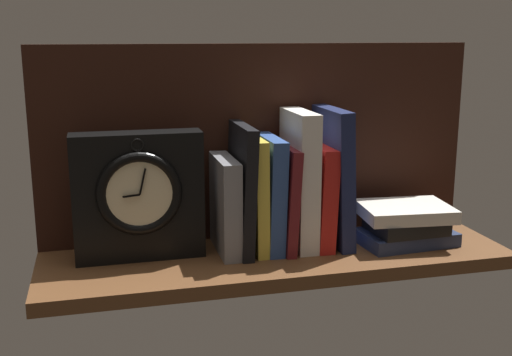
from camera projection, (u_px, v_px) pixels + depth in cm
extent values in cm
cube|color=brown|center=(277.00, 259.00, 117.06)|extent=(85.80, 24.71, 2.50)
cube|color=black|center=(261.00, 142.00, 123.61)|extent=(85.80, 1.20, 37.68)
cube|color=gray|center=(225.00, 205.00, 115.88)|extent=(3.38, 14.30, 17.68)
cube|color=black|center=(241.00, 189.00, 115.95)|extent=(3.08, 15.41, 23.59)
cube|color=gold|center=(255.00, 194.00, 116.81)|extent=(2.50, 13.49, 21.25)
cube|color=#2D4C8E|center=(269.00, 193.00, 117.51)|extent=(3.42, 13.85, 21.16)
cube|color=maroon|center=(283.00, 197.00, 118.35)|extent=(2.85, 15.21, 19.46)
cube|color=silver|center=(299.00, 179.00, 118.38)|extent=(3.76, 14.00, 25.71)
cube|color=red|center=(317.00, 195.00, 120.00)|extent=(3.66, 14.41, 19.32)
cube|color=#192147|center=(333.00, 177.00, 119.99)|extent=(3.87, 15.34, 26.07)
cube|color=black|center=(138.00, 196.00, 112.02)|extent=(22.82, 5.79, 22.82)
torus|color=black|center=(140.00, 194.00, 108.62)|extent=(14.79, 1.82, 14.79)
cylinder|color=beige|center=(140.00, 194.00, 108.62)|extent=(11.94, 0.60, 11.94)
cube|color=black|center=(131.00, 196.00, 107.83)|extent=(2.93, 0.30, 0.53)
cube|color=black|center=(143.00, 181.00, 107.77)|extent=(1.41, 0.30, 4.61)
torus|color=black|center=(137.00, 145.00, 107.10)|extent=(2.44, 0.44, 2.44)
cube|color=#232D4C|center=(406.00, 237.00, 121.53)|extent=(18.47, 11.81, 2.58)
cube|color=black|center=(406.00, 225.00, 120.64)|extent=(13.86, 11.07, 2.60)
cube|color=beige|center=(405.00, 211.00, 120.66)|extent=(17.80, 14.09, 2.44)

